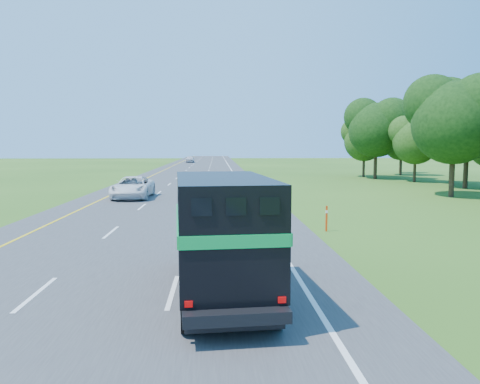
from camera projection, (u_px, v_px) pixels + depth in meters
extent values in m
cube|color=#38383A|center=(189.00, 182.00, 51.46)|extent=(15.00, 260.00, 0.04)
cube|color=yellow|center=(138.00, 182.00, 51.18)|extent=(0.15, 260.00, 0.01)
cube|color=white|center=(239.00, 182.00, 51.73)|extent=(0.15, 260.00, 0.01)
cylinder|color=black|center=(184.00, 253.00, 15.30)|extent=(0.40, 1.01, 0.99)
cylinder|color=black|center=(241.00, 251.00, 15.55)|extent=(0.40, 1.01, 0.99)
cylinder|color=black|center=(187.00, 294.00, 11.05)|extent=(0.40, 1.01, 0.99)
cylinder|color=black|center=(265.00, 290.00, 11.30)|extent=(0.40, 1.01, 0.99)
cylinder|color=black|center=(188.00, 309.00, 9.99)|extent=(0.40, 1.01, 0.99)
cylinder|color=black|center=(274.00, 305.00, 10.24)|extent=(0.40, 1.01, 0.99)
cube|color=black|center=(221.00, 272.00, 12.58)|extent=(2.77, 7.35, 0.25)
cube|color=black|center=(212.00, 220.00, 15.23)|extent=(2.33, 1.80, 1.71)
cube|color=black|center=(210.00, 203.00, 16.00)|extent=(1.97, 0.22, 0.54)
cube|color=black|center=(223.00, 226.00, 11.83)|extent=(2.69, 5.38, 2.47)
cube|color=#08953B|center=(236.00, 242.00, 9.23)|extent=(2.24, 0.23, 0.27)
cube|color=#08953B|center=(177.00, 222.00, 11.66)|extent=(0.48, 5.19, 0.27)
cube|color=#08953B|center=(267.00, 220.00, 11.97)|extent=(0.48, 5.19, 0.27)
cube|color=black|center=(202.00, 207.00, 9.07)|extent=(0.41, 0.07, 0.36)
cube|color=black|center=(236.00, 206.00, 9.16)|extent=(0.41, 0.07, 0.36)
cube|color=black|center=(270.00, 206.00, 9.25)|extent=(0.41, 0.07, 0.36)
cube|color=black|center=(235.00, 329.00, 9.52)|extent=(2.07, 0.28, 0.09)
cube|color=#B20505|center=(189.00, 304.00, 9.22)|extent=(0.16, 0.05, 0.13)
cube|color=#B20505|center=(282.00, 300.00, 9.48)|extent=(0.16, 0.05, 0.13)
imported|color=silver|center=(133.00, 187.00, 35.60)|extent=(2.74, 5.89, 1.63)
imported|color=silver|center=(190.00, 159.00, 109.89)|extent=(1.95, 4.72, 1.60)
cube|color=#FF3A0D|center=(327.00, 219.00, 21.93)|extent=(0.09, 0.04, 1.21)
cube|color=white|center=(327.00, 212.00, 21.90)|extent=(0.10, 0.06, 0.13)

